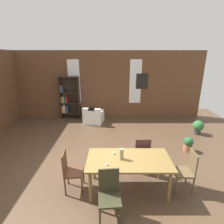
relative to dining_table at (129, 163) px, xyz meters
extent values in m
plane|color=#503A28|center=(-0.70, 0.58, -0.69)|extent=(11.57, 11.57, 0.00)
cube|color=brown|center=(-0.70, 5.09, 0.89)|extent=(9.30, 0.12, 3.15)
cube|color=white|center=(-2.16, 5.02, 1.04)|extent=(0.55, 0.02, 2.05)
cube|color=white|center=(0.75, 5.02, 1.04)|extent=(0.55, 0.02, 2.05)
cube|color=brown|center=(0.00, 0.00, 0.07)|extent=(1.79, 0.91, 0.04)
cylinder|color=brown|center=(-0.79, -0.36, -0.32)|extent=(0.07, 0.07, 0.74)
cylinder|color=brown|center=(0.79, -0.36, -0.32)|extent=(0.07, 0.07, 0.74)
cylinder|color=brown|center=(-0.79, 0.36, -0.32)|extent=(0.07, 0.07, 0.74)
cylinder|color=brown|center=(0.79, 0.36, -0.32)|extent=(0.07, 0.07, 0.74)
cylinder|color=#998466|center=(-0.16, 0.00, 0.21)|extent=(0.09, 0.09, 0.24)
cylinder|color=silver|center=(-0.32, 0.20, 0.12)|extent=(0.04, 0.04, 0.05)
cylinder|color=silver|center=(-0.47, -0.22, 0.11)|extent=(0.04, 0.04, 0.04)
cube|color=#402525|center=(0.40, 0.76, -0.24)|extent=(0.41, 0.41, 0.04)
cube|color=#402525|center=(0.41, 0.57, 0.01)|extent=(0.38, 0.04, 0.50)
cylinder|color=#402525|center=(0.58, 0.94, -0.47)|extent=(0.04, 0.04, 0.43)
cylinder|color=#402525|center=(0.22, 0.93, -0.47)|extent=(0.04, 0.04, 0.43)
cylinder|color=#402525|center=(0.59, 0.58, -0.47)|extent=(0.04, 0.04, 0.43)
cylinder|color=#402525|center=(0.23, 0.57, -0.47)|extent=(0.04, 0.04, 0.43)
cube|color=#312F1C|center=(-0.40, -0.76, -0.24)|extent=(0.43, 0.43, 0.04)
cube|color=#312F1C|center=(-0.42, -0.57, 0.01)|extent=(0.38, 0.06, 0.50)
cylinder|color=#312F1C|center=(-0.57, -0.95, -0.47)|extent=(0.04, 0.04, 0.43)
cylinder|color=#312F1C|center=(-0.21, -0.92, -0.47)|extent=(0.04, 0.04, 0.43)
cylinder|color=#312F1C|center=(-0.60, -0.59, -0.47)|extent=(0.04, 0.04, 0.43)
cylinder|color=#312F1C|center=(-0.24, -0.56, -0.47)|extent=(0.04, 0.04, 0.43)
cube|color=brown|center=(1.19, 0.00, -0.24)|extent=(0.41, 0.41, 0.04)
cube|color=brown|center=(1.38, 0.00, 0.01)|extent=(0.04, 0.38, 0.50)
cylinder|color=brown|center=(1.02, 0.18, -0.47)|extent=(0.04, 0.04, 0.43)
cylinder|color=brown|center=(1.01, -0.18, -0.47)|extent=(0.04, 0.04, 0.43)
cylinder|color=brown|center=(1.38, 0.18, -0.47)|extent=(0.04, 0.04, 0.43)
cylinder|color=brown|center=(1.37, -0.18, -0.47)|extent=(0.04, 0.04, 0.43)
cube|color=#553320|center=(-1.19, 0.00, -0.24)|extent=(0.43, 0.43, 0.04)
cube|color=#553320|center=(-1.38, -0.01, 0.01)|extent=(0.06, 0.38, 0.50)
cylinder|color=#553320|center=(-1.00, -0.17, -0.47)|extent=(0.04, 0.04, 0.43)
cylinder|color=#553320|center=(-1.03, 0.19, -0.47)|extent=(0.04, 0.04, 0.43)
cylinder|color=#553320|center=(-1.36, -0.19, -0.47)|extent=(0.04, 0.04, 0.43)
cylinder|color=#553320|center=(-1.39, 0.17, -0.47)|extent=(0.04, 0.04, 0.43)
cube|color=#2D2319|center=(-2.79, 4.81, 0.31)|extent=(0.04, 0.32, 2.01)
cube|color=#2D2319|center=(-1.93, 4.81, 0.31)|extent=(0.04, 0.32, 2.01)
cube|color=#2D2319|center=(-2.36, 4.97, 0.31)|extent=(0.90, 0.01, 2.01)
cube|color=#2D2319|center=(-2.36, 4.81, -0.44)|extent=(0.86, 0.32, 0.04)
cube|color=orange|center=(-2.75, 4.81, -0.24)|extent=(0.04, 0.23, 0.36)
cube|color=white|center=(-2.71, 4.81, -0.26)|extent=(0.03, 0.19, 0.32)
cube|color=white|center=(-2.66, 4.81, -0.21)|extent=(0.05, 0.23, 0.42)
cube|color=#B22D28|center=(-2.60, 4.81, -0.24)|extent=(0.04, 0.18, 0.35)
cube|color=#33724C|center=(-2.55, 4.81, -0.26)|extent=(0.03, 0.18, 0.31)
cube|color=#284C8C|center=(-2.51, 4.81, -0.22)|extent=(0.04, 0.18, 0.41)
cube|color=#2D2319|center=(-2.36, 4.81, 0.06)|extent=(0.86, 0.32, 0.04)
cube|color=#8C4C8C|center=(-2.76, 4.81, 0.22)|extent=(0.03, 0.22, 0.26)
cube|color=orange|center=(-2.72, 4.81, 0.24)|extent=(0.03, 0.24, 0.31)
cube|color=gold|center=(-2.68, 4.81, 0.22)|extent=(0.04, 0.21, 0.27)
cube|color=#33724C|center=(-2.63, 4.81, 0.30)|extent=(0.04, 0.24, 0.42)
cube|color=#8C4C8C|center=(-2.58, 4.81, 0.20)|extent=(0.03, 0.18, 0.24)
cube|color=#B22D28|center=(-2.54, 4.81, 0.29)|extent=(0.03, 0.22, 0.42)
cube|color=#B22D28|center=(-2.50, 4.81, 0.21)|extent=(0.03, 0.23, 0.26)
cube|color=#2D2319|center=(-2.36, 4.81, 0.57)|extent=(0.86, 0.32, 0.04)
cube|color=#33724C|center=(-2.76, 4.81, 0.75)|extent=(0.04, 0.22, 0.33)
cube|color=#B22D28|center=(-2.71, 4.81, 0.76)|extent=(0.05, 0.17, 0.34)
cube|color=#284C8C|center=(-2.66, 4.81, 0.71)|extent=(0.04, 0.22, 0.24)
cube|color=#2D2319|center=(-2.36, 4.81, 1.30)|extent=(0.86, 0.32, 0.04)
cube|color=white|center=(-1.18, 4.18, -0.49)|extent=(0.93, 0.93, 0.40)
cube|color=white|center=(-1.24, 3.86, -0.11)|extent=(0.82, 0.30, 0.35)
cube|color=white|center=(-0.85, 4.12, -0.21)|extent=(0.24, 0.73, 0.15)
cube|color=white|center=(-1.52, 4.24, -0.21)|extent=(0.24, 0.73, 0.15)
cube|color=black|center=(-1.24, 3.86, 0.02)|extent=(0.31, 0.22, 0.08)
cylinder|color=#333338|center=(2.96, 2.94, -0.60)|extent=(0.23, 0.23, 0.18)
sphere|color=#2D6B33|center=(2.96, 2.94, -0.34)|extent=(0.40, 0.40, 0.40)
cylinder|color=#9E6042|center=(2.05, 1.67, -0.58)|extent=(0.26, 0.26, 0.21)
sphere|color=#235B2D|center=(2.05, 1.67, -0.36)|extent=(0.29, 0.29, 0.29)
cube|color=black|center=(1.06, 5.01, 1.07)|extent=(0.56, 0.03, 0.72)
camera|label=1|loc=(-0.36, -3.19, 2.17)|focal=27.62mm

